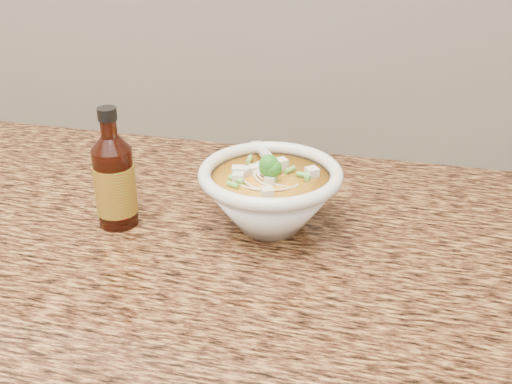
# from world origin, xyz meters

# --- Properties ---
(counter_slab) EXTENTS (4.00, 0.68, 0.04)m
(counter_slab) POSITION_xyz_m (0.00, 1.68, 0.88)
(counter_slab) COLOR olive
(counter_slab) RESTS_ON cabinet
(soup_bowl) EXTENTS (0.20, 0.21, 0.11)m
(soup_bowl) POSITION_xyz_m (0.36, 1.71, 0.95)
(soup_bowl) COLOR white
(soup_bowl) RESTS_ON counter_slab
(hot_sauce_bottle) EXTENTS (0.06, 0.06, 0.17)m
(hot_sauce_bottle) POSITION_xyz_m (0.15, 1.67, 0.96)
(hot_sauce_bottle) COLOR #360F07
(hot_sauce_bottle) RESTS_ON counter_slab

